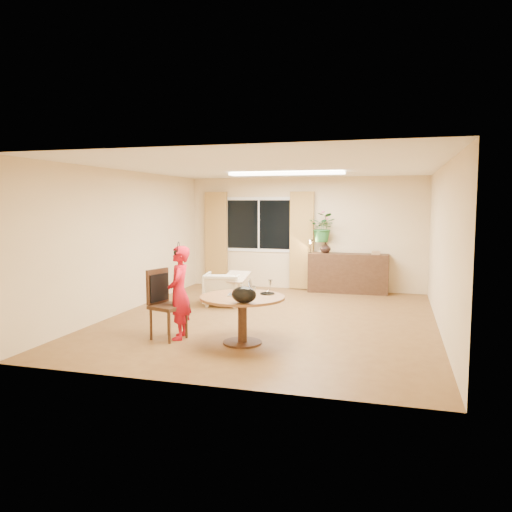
{
  "coord_description": "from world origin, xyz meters",
  "views": [
    {
      "loc": [
        2.05,
        -8.2,
        1.99
      ],
      "look_at": [
        -0.2,
        -0.2,
        1.12
      ],
      "focal_mm": 35.0,
      "sensor_mm": 36.0,
      "label": 1
    }
  ],
  "objects": [
    {
      "name": "curtain_right",
      "position": [
        -0.05,
        3.15,
        1.15
      ],
      "size": [
        0.55,
        0.08,
        2.25
      ],
      "primitive_type": "cube",
      "color": "olive",
      "rests_on": "wall_back"
    },
    {
      "name": "desk_lamp",
      "position": [
        0.19,
        2.96,
        1.04
      ],
      "size": [
        0.14,
        0.14,
        0.32
      ],
      "primitive_type": null,
      "rotation": [
        0.0,
        0.0,
        -0.07
      ],
      "color": "black",
      "rests_on": "sideboard"
    },
    {
      "name": "dining_table",
      "position": [
        -0.02,
        -1.55,
        0.54
      ],
      "size": [
        1.21,
        1.21,
        0.69
      ],
      "color": "brown",
      "rests_on": "floor"
    },
    {
      "name": "throw",
      "position": [
        -0.92,
        0.91,
        0.66
      ],
      "size": [
        0.48,
        0.57,
        0.03
      ],
      "primitive_type": null,
      "rotation": [
        0.0,
        0.0,
        -0.05
      ],
      "color": "beige",
      "rests_on": "armchair"
    },
    {
      "name": "wall_left",
      "position": [
        -2.75,
        0.0,
        1.3
      ],
      "size": [
        0.0,
        6.5,
        6.5
      ],
      "primitive_type": "plane",
      "rotation": [
        1.57,
        0.0,
        1.57
      ],
      "color": "#D2B788",
      "rests_on": "floor"
    },
    {
      "name": "ceiling",
      "position": [
        0.0,
        0.0,
        2.6
      ],
      "size": [
        6.5,
        6.5,
        0.0
      ],
      "primitive_type": "plane",
      "rotation": [
        3.14,
        0.0,
        0.0
      ],
      "color": "white",
      "rests_on": "wall_back"
    },
    {
      "name": "curtain_left",
      "position": [
        -2.15,
        3.15,
        1.15
      ],
      "size": [
        0.55,
        0.08,
        2.25
      ],
      "primitive_type": "cube",
      "color": "olive",
      "rests_on": "wall_back"
    },
    {
      "name": "sideboard",
      "position": [
        1.04,
        3.01,
        0.44
      ],
      "size": [
        1.76,
        0.43,
        0.88
      ],
      "primitive_type": "cube",
      "color": "black",
      "rests_on": "floor"
    },
    {
      "name": "handbag",
      "position": [
        0.15,
        -2.03,
        0.8
      ],
      "size": [
        0.38,
        0.28,
        0.23
      ],
      "primitive_type": null,
      "rotation": [
        0.0,
        0.0,
        0.26
      ],
      "color": "black",
      "rests_on": "dining_table"
    },
    {
      "name": "pot_lid",
      "position": [
        0.28,
        -1.3,
        0.7
      ],
      "size": [
        0.22,
        0.22,
        0.03
      ],
      "primitive_type": null,
      "rotation": [
        0.0,
        0.0,
        -0.07
      ],
      "color": "white",
      "rests_on": "dining_table"
    },
    {
      "name": "armchair",
      "position": [
        -1.21,
        0.95,
        0.32
      ],
      "size": [
        0.8,
        0.81,
        0.65
      ],
      "primitive_type": "imported",
      "rotation": [
        0.0,
        0.0,
        3.31
      ],
      "color": "beige",
      "rests_on": "floor"
    },
    {
      "name": "book_stack",
      "position": [
        1.63,
        3.01,
        0.92
      ],
      "size": [
        0.21,
        0.17,
        0.08
      ],
      "primitive_type": null,
      "rotation": [
        0.0,
        0.0,
        -0.14
      ],
      "color": "#8B6647",
      "rests_on": "sideboard"
    },
    {
      "name": "wine_glass",
      "position": [
        0.33,
        -1.32,
        0.8
      ],
      "size": [
        0.09,
        0.09,
        0.22
      ],
      "primitive_type": null,
      "rotation": [
        0.0,
        0.0,
        0.21
      ],
      "color": "white",
      "rests_on": "dining_table"
    },
    {
      "name": "laptop",
      "position": [
        -0.08,
        -1.49,
        0.81
      ],
      "size": [
        0.4,
        0.31,
        0.24
      ],
      "primitive_type": null,
      "rotation": [
        0.0,
        0.0,
        0.21
      ],
      "color": "#B7B7BC",
      "rests_on": "dining_table"
    },
    {
      "name": "child",
      "position": [
        -1.0,
        -1.54,
        0.69
      ],
      "size": [
        0.57,
        0.45,
        1.38
      ],
      "primitive_type": "imported",
      "rotation": [
        0.0,
        0.0,
        -1.32
      ],
      "color": "red",
      "rests_on": "floor"
    },
    {
      "name": "dining_chair",
      "position": [
        -1.14,
        -1.61,
        0.51
      ],
      "size": [
        0.61,
        0.58,
        1.03
      ],
      "primitive_type": null,
      "rotation": [
        0.0,
        0.0,
        -0.31
      ],
      "color": "black",
      "rests_on": "floor"
    },
    {
      "name": "ceiling_panel",
      "position": [
        0.0,
        1.2,
        2.57
      ],
      "size": [
        2.2,
        0.35,
        0.05
      ],
      "primitive_type": "cube",
      "color": "white",
      "rests_on": "ceiling"
    },
    {
      "name": "wall_back",
      "position": [
        0.0,
        3.25,
        1.3
      ],
      "size": [
        5.5,
        0.0,
        5.5
      ],
      "primitive_type": "plane",
      "rotation": [
        1.57,
        0.0,
        0.0
      ],
      "color": "#D2B788",
      "rests_on": "floor"
    },
    {
      "name": "floor",
      "position": [
        0.0,
        0.0,
        0.0
      ],
      "size": [
        6.5,
        6.5,
        0.0
      ],
      "primitive_type": "plane",
      "color": "brown",
      "rests_on": "ground"
    },
    {
      "name": "tumbler",
      "position": [
        0.06,
        -1.26,
        0.74
      ],
      "size": [
        0.09,
        0.09,
        0.1
      ],
      "primitive_type": null,
      "rotation": [
        0.0,
        0.0,
        -0.3
      ],
      "color": "white",
      "rests_on": "dining_table"
    },
    {
      "name": "vase",
      "position": [
        0.52,
        3.01,
        1.01
      ],
      "size": [
        0.25,
        0.25,
        0.25
      ],
      "primitive_type": "imported",
      "rotation": [
        0.0,
        0.0,
        0.06
      ],
      "color": "black",
      "rests_on": "sideboard"
    },
    {
      "name": "wall_right",
      "position": [
        2.75,
        0.0,
        1.3
      ],
      "size": [
        0.0,
        6.5,
        6.5
      ],
      "primitive_type": "plane",
      "rotation": [
        1.57,
        0.0,
        -1.57
      ],
      "color": "#D2B788",
      "rests_on": "floor"
    },
    {
      "name": "bouquet",
      "position": [
        0.47,
        3.01,
        1.46
      ],
      "size": [
        0.68,
        0.61,
        0.66
      ],
      "primitive_type": "imported",
      "rotation": [
        0.0,
        0.0,
        -0.18
      ],
      "color": "#235F24",
      "rests_on": "vase"
    },
    {
      "name": "window",
      "position": [
        -1.1,
        3.23,
        1.5
      ],
      "size": [
        1.7,
        0.03,
        1.3
      ],
      "color": "white",
      "rests_on": "wall_back"
    }
  ]
}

